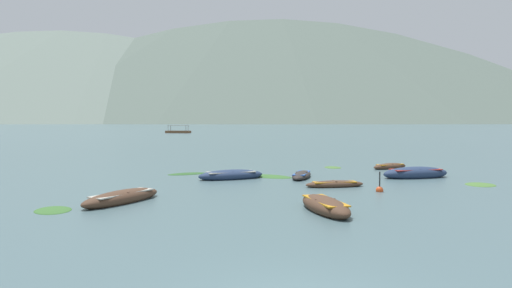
# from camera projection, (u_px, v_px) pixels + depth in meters

# --- Properties ---
(ground_plane) EXTENTS (6000.00, 6000.00, 0.00)m
(ground_plane) POSITION_uv_depth(u_px,v_px,m) (240.00, 123.00, 1504.23)
(ground_plane) COLOR #476066
(mountain_2) EXTENTS (1985.03, 1985.03, 468.74)m
(mountain_2) POSITION_uv_depth(u_px,v_px,m) (123.00, 57.00, 1528.73)
(mountain_2) COLOR slate
(mountain_2) RESTS_ON ground
(mountain_3) EXTENTS (2180.98, 2180.98, 583.05)m
(mountain_3) POSITION_uv_depth(u_px,v_px,m) (266.00, 46.00, 1628.77)
(mountain_3) COLOR #56665B
(mountain_3) RESTS_ON ground
(rowboat_0) EXTENTS (1.97, 3.54, 0.48)m
(rowboat_0) POSITION_uv_depth(u_px,v_px,m) (302.00, 175.00, 25.73)
(rowboat_0) COLOR #2D2826
(rowboat_0) RESTS_ON ground
(rowboat_1) EXTENTS (3.14, 2.18, 0.51)m
(rowboat_1) POSITION_uv_depth(u_px,v_px,m) (390.00, 166.00, 30.77)
(rowboat_1) COLOR #4C3323
(rowboat_1) RESTS_ON ground
(rowboat_2) EXTENTS (3.08, 4.00, 0.66)m
(rowboat_2) POSITION_uv_depth(u_px,v_px,m) (122.00, 198.00, 17.86)
(rowboat_2) COLOR #4C3323
(rowboat_2) RESTS_ON ground
(rowboat_3) EXTENTS (4.47, 2.25, 0.84)m
(rowboat_3) POSITION_uv_depth(u_px,v_px,m) (416.00, 173.00, 25.81)
(rowboat_3) COLOR navy
(rowboat_3) RESTS_ON ground
(rowboat_4) EXTENTS (3.22, 1.24, 0.42)m
(rowboat_4) POSITION_uv_depth(u_px,v_px,m) (335.00, 184.00, 22.16)
(rowboat_4) COLOR #4C3323
(rowboat_4) RESTS_ON ground
(rowboat_5) EXTENTS (4.17, 2.54, 0.69)m
(rowboat_5) POSITION_uv_depth(u_px,v_px,m) (231.00, 175.00, 25.25)
(rowboat_5) COLOR navy
(rowboat_5) RESTS_ON ground
(rowboat_6) EXTENTS (1.93, 3.73, 0.69)m
(rowboat_6) POSITION_uv_depth(u_px,v_px,m) (325.00, 206.00, 16.07)
(rowboat_6) COLOR #4C3323
(rowboat_6) RESTS_ON ground
(ferry_0) EXTENTS (7.78, 4.16, 2.54)m
(ferry_0) POSITION_uv_depth(u_px,v_px,m) (178.00, 132.00, 127.92)
(ferry_0) COLOR brown
(ferry_0) RESTS_ON ground
(mooring_buoy) EXTENTS (0.36, 0.36, 1.08)m
(mooring_buoy) POSITION_uv_depth(u_px,v_px,m) (380.00, 190.00, 20.62)
(mooring_buoy) COLOR #DB4C1E
(mooring_buoy) RESTS_ON ground
(weed_patch_0) EXTENTS (2.28, 2.33, 0.14)m
(weed_patch_0) POSITION_uv_depth(u_px,v_px,m) (480.00, 185.00, 22.85)
(weed_patch_0) COLOR #477033
(weed_patch_0) RESTS_ON ground
(weed_patch_1) EXTENTS (1.39, 1.67, 0.14)m
(weed_patch_1) POSITION_uv_depth(u_px,v_px,m) (333.00, 168.00, 31.45)
(weed_patch_1) COLOR #477033
(weed_patch_1) RESTS_ON ground
(weed_patch_2) EXTENTS (3.40, 3.03, 0.14)m
(weed_patch_2) POSITION_uv_depth(u_px,v_px,m) (270.00, 177.00, 26.31)
(weed_patch_2) COLOR #38662D
(weed_patch_2) RESTS_ON ground
(weed_patch_3) EXTENTS (2.81, 2.08, 0.14)m
(weed_patch_3) POSITION_uv_depth(u_px,v_px,m) (187.00, 174.00, 27.60)
(weed_patch_3) COLOR #2D5628
(weed_patch_3) RESTS_ON ground
(weed_patch_4) EXTENTS (2.00, 2.13, 0.14)m
(weed_patch_4) POSITION_uv_depth(u_px,v_px,m) (53.00, 210.00, 16.26)
(weed_patch_4) COLOR #38662D
(weed_patch_4) RESTS_ON ground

